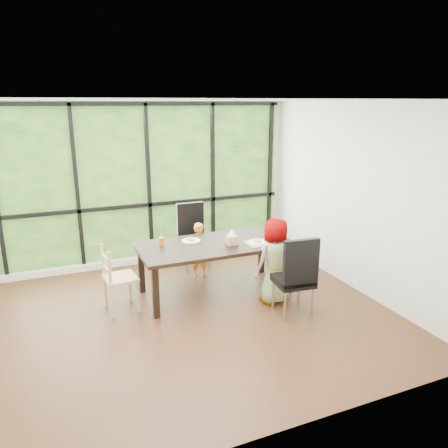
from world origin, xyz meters
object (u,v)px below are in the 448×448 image
at_px(child_toddler, 200,250).
at_px(child_older, 274,261).
at_px(white_mug, 277,232).
at_px(green_cup, 278,237).
at_px(dining_table, 215,268).
at_px(plate_far, 191,241).
at_px(tissue_box, 232,240).
at_px(chair_end_beech, 120,278).
at_px(chair_interior_leather, 293,275).
at_px(chair_window_leather, 194,237).
at_px(plate_near, 257,242).
at_px(orange_cup, 161,241).

xyz_separation_m(child_toddler, child_older, (0.64, -1.23, 0.16)).
bearing_deg(white_mug, child_older, -121.54).
xyz_separation_m(child_toddler, green_cup, (0.87, -0.91, 0.37)).
bearing_deg(green_cup, dining_table, 162.68).
bearing_deg(plate_far, child_older, -41.13).
height_order(white_mug, tissue_box, tissue_box).
distance_m(chair_end_beech, white_mug, 2.39).
height_order(child_older, plate_far, child_older).
relative_size(chair_interior_leather, child_toddler, 1.23).
bearing_deg(chair_interior_leather, child_older, -76.37).
bearing_deg(child_older, white_mug, -130.18).
bearing_deg(chair_window_leather, dining_table, -91.60).
bearing_deg(chair_interior_leather, white_mug, -101.53).
bearing_deg(dining_table, chair_end_beech, -179.06).
bearing_deg(chair_end_beech, chair_window_leather, -59.11).
xyz_separation_m(plate_near, white_mug, (0.45, 0.24, 0.04)).
distance_m(chair_interior_leather, child_older, 0.41).
height_order(plate_far, orange_cup, orange_cup).
relative_size(dining_table, tissue_box, 15.10).
bearing_deg(orange_cup, green_cup, -17.12).
bearing_deg(green_cup, child_older, -125.49).
xyz_separation_m(dining_table, orange_cup, (-0.72, 0.22, 0.43)).
distance_m(child_toddler, tissue_box, 0.88).
bearing_deg(chair_end_beech, chair_interior_leather, -121.44).
xyz_separation_m(chair_interior_leather, white_mug, (0.33, 1.03, 0.26)).
bearing_deg(chair_end_beech, child_toddler, -69.84).
xyz_separation_m(plate_far, tissue_box, (0.49, -0.34, 0.05)).
xyz_separation_m(child_older, white_mug, (0.38, 0.62, 0.20)).
bearing_deg(green_cup, chair_window_leather, 123.18).
xyz_separation_m(plate_far, green_cup, (1.15, -0.48, 0.05)).
bearing_deg(dining_table, plate_near, -19.94).
height_order(chair_window_leather, green_cup, chair_window_leather).
bearing_deg(chair_window_leather, child_older, -69.05).
relative_size(child_older, white_mug, 12.74).
bearing_deg(green_cup, child_toddler, 133.76).
height_order(plate_near, tissue_box, tissue_box).
bearing_deg(chair_window_leather, plate_near, -65.91).
height_order(plate_far, plate_near, same).
relative_size(plate_far, tissue_box, 1.91).
height_order(chair_window_leather, tissue_box, chair_window_leather).
bearing_deg(child_toddler, plate_far, -121.58).
bearing_deg(orange_cup, dining_table, -16.89).
height_order(child_older, orange_cup, child_older).
bearing_deg(white_mug, orange_cup, 173.80).
distance_m(chair_window_leather, child_older, 1.71).
height_order(chair_window_leather, plate_far, chair_window_leather).
relative_size(chair_window_leather, green_cup, 8.86).
bearing_deg(child_toddler, green_cup, -43.90).
xyz_separation_m(child_older, green_cup, (0.23, 0.32, 0.21)).
xyz_separation_m(child_toddler, plate_far, (-0.28, -0.42, 0.32)).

